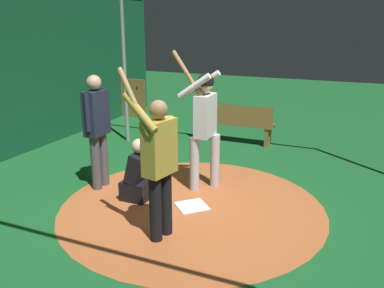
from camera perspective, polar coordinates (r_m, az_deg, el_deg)
ground_plane at (r=5.88m, az=0.00°, el=-8.87°), size 27.80×27.80×0.00m
dirt_circle at (r=5.88m, az=0.00°, el=-8.85°), size 3.79×3.79×0.01m
home_plate at (r=5.88m, az=0.00°, el=-8.77°), size 0.59×0.59×0.01m
batter at (r=6.17m, az=1.78°, el=3.42°), size 0.68×0.49×2.16m
catcher at (r=6.04m, az=-7.44°, el=-4.49°), size 0.58×0.40×0.94m
umpire at (r=6.40m, az=-13.30°, el=2.53°), size 0.23×0.49×1.80m
visitor at (r=4.75m, az=-4.70°, el=-2.35°), size 0.60×0.51×2.09m
cage_frame at (r=5.30m, az=0.00°, el=12.69°), size 5.37×5.07×3.15m
bat_rack at (r=11.37m, az=-9.18°, el=6.34°), size 1.18×0.19×1.05m
bench at (r=8.82m, az=5.99°, el=3.04°), size 1.72×0.36×0.85m
baseball_0 at (r=7.09m, az=-7.07°, el=-3.98°), size 0.07×0.07×0.07m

